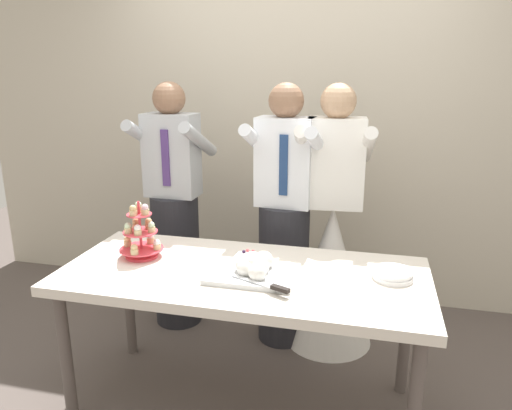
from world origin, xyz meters
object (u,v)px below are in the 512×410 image
(main_cake_tray, at_px, (253,268))
(person_groom, at_px, (284,231))
(cupcake_stand, at_px, (141,235))
(person_guest, at_px, (175,220))
(dessert_table, at_px, (243,285))
(plate_stack, at_px, (393,274))
(person_bride, at_px, (331,257))

(main_cake_tray, height_order, person_groom, person_groom)
(cupcake_stand, height_order, person_groom, person_groom)
(cupcake_stand, height_order, person_guest, person_guest)
(cupcake_stand, bearing_deg, main_cake_tray, -9.17)
(dessert_table, relative_size, plate_stack, 9.26)
(plate_stack, xyz_separation_m, person_guest, (-1.40, 0.69, -0.05))
(main_cake_tray, relative_size, person_guest, 0.26)
(cupcake_stand, relative_size, person_bride, 0.18)
(cupcake_stand, distance_m, person_guest, 0.74)
(person_groom, xyz_separation_m, person_guest, (-0.76, 0.06, 0.00))
(plate_stack, bearing_deg, dessert_table, -173.30)
(main_cake_tray, bearing_deg, plate_stack, 11.16)
(cupcake_stand, xyz_separation_m, plate_stack, (1.28, 0.03, -0.10))
(person_bride, bearing_deg, person_groom, -172.52)
(main_cake_tray, bearing_deg, cupcake_stand, 170.83)
(main_cake_tray, distance_m, person_groom, 0.77)
(person_bride, bearing_deg, cupcake_stand, -143.25)
(dessert_table, bearing_deg, person_bride, 63.91)
(person_groom, bearing_deg, cupcake_stand, -134.09)
(dessert_table, xyz_separation_m, person_guest, (-0.69, 0.78, 0.05))
(plate_stack, xyz_separation_m, person_groom, (-0.64, 0.64, -0.05))
(plate_stack, bearing_deg, person_bride, 116.79)
(person_guest, bearing_deg, main_cake_tray, -47.55)
(person_groom, bearing_deg, plate_stack, -44.87)
(cupcake_stand, distance_m, main_cake_tray, 0.65)
(cupcake_stand, distance_m, plate_stack, 1.29)
(plate_stack, height_order, person_bride, person_bride)
(plate_stack, distance_m, person_guest, 1.57)
(cupcake_stand, distance_m, person_groom, 0.94)
(plate_stack, bearing_deg, person_guest, 153.70)
(cupcake_stand, bearing_deg, person_guest, 99.44)
(person_groom, height_order, person_bride, same)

